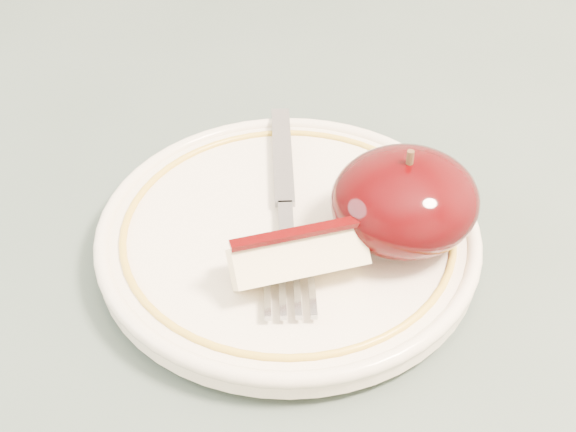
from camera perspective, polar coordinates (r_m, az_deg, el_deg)
name	(u,v)px	position (r m, az deg, el deg)	size (l,w,h in m)	color
table	(208,424)	(0.51, -5.72, -14.50)	(0.90, 0.90, 0.75)	brown
plate	(288,234)	(0.47, 0.00, -1.30)	(0.22, 0.22, 0.02)	#F0E6C9
apple_half	(405,200)	(0.45, 8.30, 1.11)	(0.08, 0.08, 0.06)	black
apple_wedge	(298,256)	(0.42, 0.71, -2.86)	(0.07, 0.04, 0.03)	#F8E7B6
fork	(285,206)	(0.47, -0.21, 0.75)	(0.08, 0.18, 0.00)	gray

